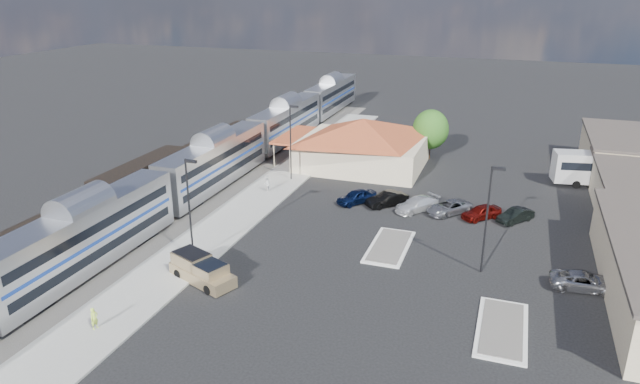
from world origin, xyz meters
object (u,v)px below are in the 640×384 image
(pickup_truck, at_px, (202,271))
(suv, at_px, (584,281))
(station_depot, at_px, (362,143))
(coach_bus, at_px, (609,168))

(pickup_truck, bearing_deg, suv, -51.10)
(station_depot, height_order, suv, station_depot)
(pickup_truck, height_order, coach_bus, coach_bus)
(station_depot, distance_m, suv, 34.37)
(station_depot, xyz_separation_m, suv, (24.15, -24.33, -2.45))
(station_depot, height_order, coach_bus, station_depot)
(pickup_truck, bearing_deg, coach_bus, -20.94)
(pickup_truck, distance_m, coach_bus, 47.61)
(station_depot, height_order, pickup_truck, station_depot)
(pickup_truck, xyz_separation_m, suv, (28.08, 8.46, -0.28))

